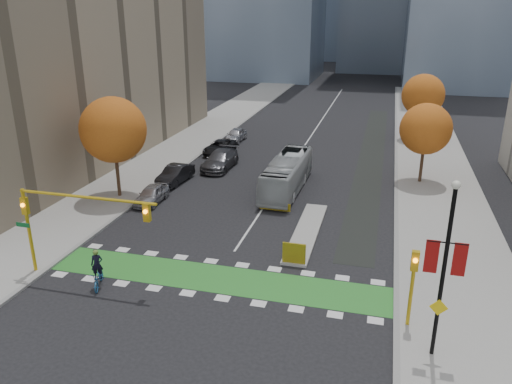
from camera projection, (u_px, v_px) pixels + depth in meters
The scene contains 24 objects.
ground at pixel (207, 292), 27.27m from camera, with size 300.00×300.00×0.00m, color black.
sidewalk_west at pixel (147, 167), 48.61m from camera, with size 7.00×120.00×0.15m, color gray.
sidewalk_east at pixel (439, 191), 42.15m from camera, with size 7.00×120.00×0.15m, color gray.
curb_west at pixel (181, 169), 47.77m from camera, with size 0.30×120.00×0.16m, color gray.
curb_east at pixel (396, 187), 42.99m from camera, with size 0.30×120.00×0.16m, color gray.
bike_crossing at pixel (216, 278), 28.62m from camera, with size 20.00×3.00×0.01m, color #297E29.
centre_line at pixel (315, 130), 63.55m from camera, with size 0.15×70.00×0.01m, color silver.
bike_lane_paint at pixel (372, 155), 52.69m from camera, with size 2.50×50.00×0.01m, color black.
median_island at pixel (307, 232), 34.45m from camera, with size 1.60×10.00×0.16m, color gray.
hazard_board at pixel (294, 253), 29.84m from camera, with size 1.40×0.12×1.30m, color yellow.
building_west at pixel (49, 31), 48.64m from camera, with size 16.00×44.00×25.00m, color gray.
tree_west at pixel (113, 130), 39.08m from camera, with size 5.20×5.20×8.22m.
tree_east_near at pixel (426, 129), 42.67m from camera, with size 4.40×4.40×7.08m.
tree_east_far at pixel (423, 95), 56.93m from camera, with size 4.80×4.80×7.65m.
traffic_signal_west at pixel (65, 213), 27.30m from camera, with size 8.53×0.56×5.20m.
traffic_signal_east at pixel (413, 277), 23.35m from camera, with size 0.35×0.43×4.10m.
banner_lamppost at pixel (445, 264), 20.65m from camera, with size 1.65×0.36×8.28m.
cyclist at pixel (98, 274), 27.53m from camera, with size 1.34×2.09×2.28m.
bus at pixel (287, 174), 42.05m from camera, with size 2.45×10.47×2.92m, color #A5AAAC.
parked_car_a at pixel (152, 194), 39.56m from camera, with size 1.66×4.12×1.40m, color #9D9CA1.
parked_car_b at pixel (175, 174), 44.10m from camera, with size 1.63×4.69×1.54m, color black.
parked_car_c at pixel (220, 160), 48.01m from camera, with size 2.38×5.84×1.70m, color #47474B.
parked_car_d at pixel (219, 147), 53.03m from camera, with size 2.29×4.96×1.38m, color black.
parked_car_e at pixel (236, 135), 57.98m from camera, with size 1.75×4.35×1.48m, color #ABABB0.
Camera 1 is at (8.61, -22.22, 14.57)m, focal length 35.00 mm.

